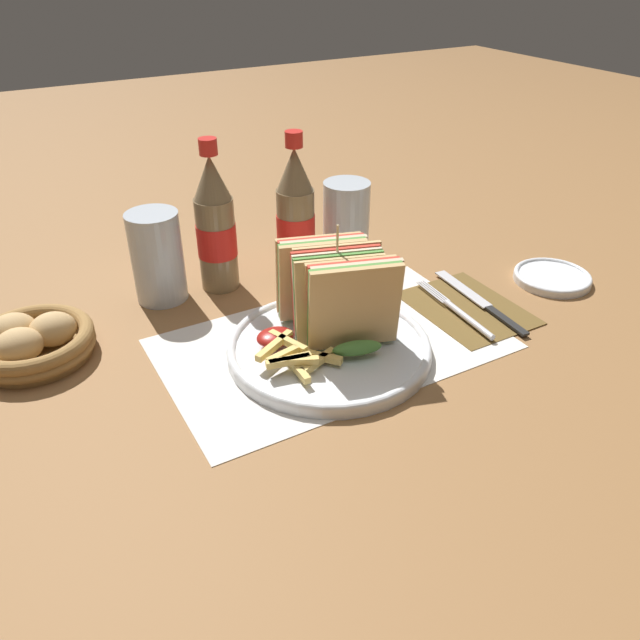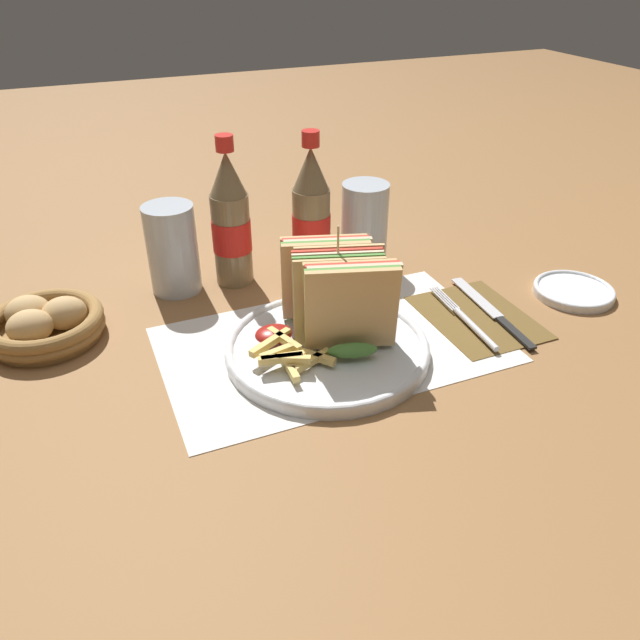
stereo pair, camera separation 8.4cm
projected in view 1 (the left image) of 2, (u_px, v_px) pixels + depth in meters
name	position (u px, v px, depth m)	size (l,w,h in m)	color
ground_plane	(348.00, 347.00, 0.85)	(4.00, 4.00, 0.00)	olive
placemat	(332.00, 343.00, 0.86)	(0.46, 0.28, 0.00)	silver
plate_main	(327.00, 346.00, 0.84)	(0.27, 0.27, 0.02)	white
club_sandwich	(336.00, 293.00, 0.83)	(0.13, 0.17, 0.16)	tan
fries_pile	(295.00, 356.00, 0.78)	(0.10, 0.11, 0.02)	#E5C166
ketchup_blob	(275.00, 337.00, 0.82)	(0.05, 0.04, 0.02)	maroon
napkin	(466.00, 307.00, 0.94)	(0.14, 0.18, 0.00)	brown
fork	(461.00, 313.00, 0.91)	(0.03, 0.18, 0.01)	silver
knife	(480.00, 302.00, 0.95)	(0.03, 0.21, 0.00)	black
coke_bottle_near	(216.00, 227.00, 0.95)	(0.06, 0.06, 0.24)	#7A6647
coke_bottle_far	(296.00, 217.00, 0.98)	(0.06, 0.06, 0.24)	#7A6647
glass_near	(346.00, 228.00, 1.05)	(0.08, 0.08, 0.14)	silver
glass_far	(157.00, 257.00, 0.94)	(0.08, 0.08, 0.14)	silver
bread_basket	(32.00, 341.00, 0.83)	(0.16, 0.16, 0.06)	olive
side_saucer	(552.00, 277.00, 1.01)	(0.12, 0.12, 0.01)	white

